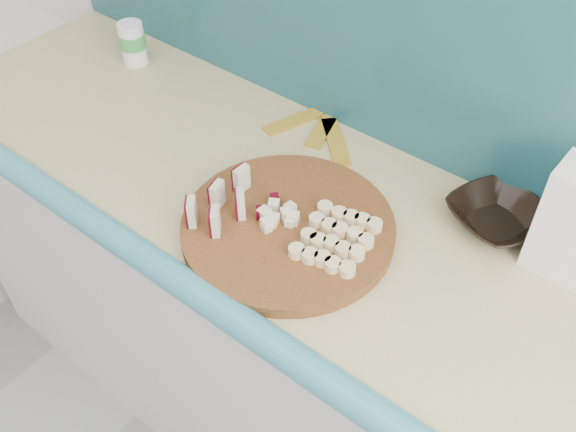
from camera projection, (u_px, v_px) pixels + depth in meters
The scene contains 9 objects.
kitchen_counter at pixel (332, 354), 1.59m from camera, with size 2.20×0.63×0.91m.
backsplash at pixel (435, 55), 1.25m from camera, with size 2.20×0.02×0.50m, color teal.
cutting_board at pixel (288, 228), 1.25m from camera, with size 0.42×0.42×0.03m, color #4D2710.
apple_wedges at pixel (221, 202), 1.24m from camera, with size 0.08×0.17×0.06m.
apple_chunks at pixel (276, 215), 1.24m from camera, with size 0.07×0.07×0.02m.
banana_slices at pixel (336, 238), 1.20m from camera, with size 0.15×0.17×0.02m.
brown_bowl at pixel (498, 216), 1.26m from camera, with size 0.18×0.18×0.04m, color black.
canister at pixel (133, 43), 1.66m from camera, with size 0.07×0.07×0.11m.
banana_peel at pixel (319, 129), 1.49m from camera, with size 0.24×0.20×0.01m.
Camera 1 is at (0.56, 0.74, 1.82)m, focal length 40.00 mm.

